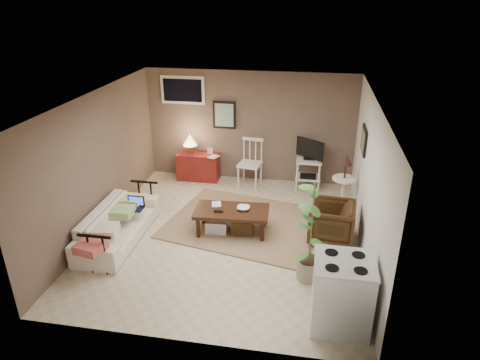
% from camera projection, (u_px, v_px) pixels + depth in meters
% --- Properties ---
extents(floor, '(5.00, 5.00, 0.00)m').
position_uv_depth(floor, '(228.00, 235.00, 7.45)').
color(floor, '#C1B293').
rests_on(floor, ground).
extents(art_back, '(0.50, 0.03, 0.60)m').
position_uv_depth(art_back, '(224.00, 115.00, 9.17)').
color(art_back, black).
extents(art_right, '(0.03, 0.60, 0.45)m').
position_uv_depth(art_right, '(364.00, 140.00, 7.43)').
color(art_right, black).
extents(window, '(0.96, 0.03, 0.60)m').
position_uv_depth(window, '(183.00, 90.00, 9.11)').
color(window, silver).
extents(rug, '(3.04, 2.62, 0.03)m').
position_uv_depth(rug, '(245.00, 223.00, 7.81)').
color(rug, '#917054').
rests_on(rug, floor).
extents(coffee_table, '(1.31, 0.73, 0.48)m').
position_uv_depth(coffee_table, '(231.00, 219.00, 7.42)').
color(coffee_table, '#32170D').
rests_on(coffee_table, floor).
extents(sofa, '(0.58, 1.98, 0.77)m').
position_uv_depth(sofa, '(117.00, 219.00, 7.18)').
color(sofa, '#F1E1D0').
rests_on(sofa, floor).
extents(sofa_pillows, '(0.38, 1.88, 0.13)m').
position_uv_depth(sofa_pillows, '(113.00, 221.00, 6.93)').
color(sofa_pillows, beige).
rests_on(sofa_pillows, sofa).
extents(sofa_end_rails, '(0.53, 1.98, 0.67)m').
position_uv_depth(sofa_end_rails, '(124.00, 222.00, 7.19)').
color(sofa_end_rails, black).
rests_on(sofa_end_rails, floor).
extents(laptop, '(0.30, 0.22, 0.21)m').
position_uv_depth(laptop, '(135.00, 205.00, 7.41)').
color(laptop, black).
rests_on(laptop, sofa).
extents(red_console, '(0.91, 0.41, 1.05)m').
position_uv_depth(red_console, '(198.00, 164.00, 9.51)').
color(red_console, maroon).
rests_on(red_console, floor).
extents(spindle_chair, '(0.52, 0.52, 1.02)m').
position_uv_depth(spindle_chair, '(250.00, 164.00, 9.19)').
color(spindle_chair, silver).
rests_on(spindle_chair, floor).
extents(tv_stand, '(0.57, 0.43, 1.11)m').
position_uv_depth(tv_stand, '(309.00, 163.00, 8.95)').
color(tv_stand, silver).
rests_on(tv_stand, floor).
extents(side_table, '(0.44, 0.44, 1.18)m').
position_uv_depth(side_table, '(344.00, 177.00, 7.94)').
color(side_table, silver).
rests_on(side_table, floor).
extents(armchair, '(0.75, 0.79, 0.75)m').
position_uv_depth(armchair, '(331.00, 220.00, 7.16)').
color(armchair, '#321D0E').
rests_on(armchair, floor).
extents(potted_plant, '(0.39, 0.39, 1.56)m').
position_uv_depth(potted_plant, '(311.00, 229.00, 6.01)').
color(potted_plant, '#A19980').
rests_on(potted_plant, floor).
extents(stove, '(0.73, 0.68, 0.96)m').
position_uv_depth(stove, '(342.00, 293.00, 5.29)').
color(stove, white).
rests_on(stove, floor).
extents(bowl, '(0.22, 0.06, 0.22)m').
position_uv_depth(bowl, '(243.00, 204.00, 7.30)').
color(bowl, '#32170D').
rests_on(bowl, coffee_table).
extents(book_table, '(0.16, 0.05, 0.22)m').
position_uv_depth(book_table, '(212.00, 199.00, 7.46)').
color(book_table, '#32170D').
rests_on(book_table, coffee_table).
extents(book_console, '(0.17, 0.10, 0.24)m').
position_uv_depth(book_console, '(210.00, 151.00, 9.19)').
color(book_console, '#32170D').
rests_on(book_console, red_console).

